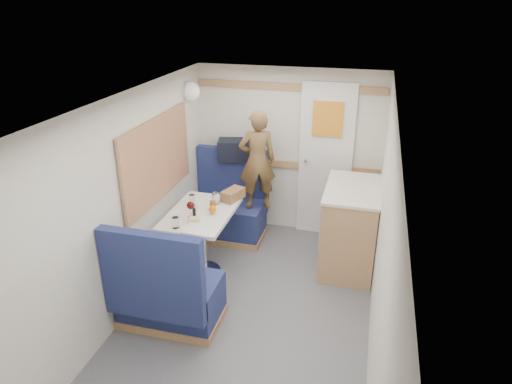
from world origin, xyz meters
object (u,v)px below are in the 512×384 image
(galley_counter, at_px, (350,227))
(duffel_bag, at_px, (240,150))
(person, at_px, (257,161))
(pepper_grinder, at_px, (194,212))
(orange_fruit, at_px, (213,209))
(dinette_table, at_px, (201,225))
(tumbler_left, at_px, (176,223))
(beer_glass, at_px, (213,205))
(wine_glass, at_px, (190,206))
(bench_far, at_px, (228,212))
(tumbler_right, at_px, (216,199))
(tray, at_px, (201,227))
(tumbler_mid, at_px, (192,199))
(cheese_block, at_px, (195,219))
(salt_grinder, at_px, (196,207))
(bench_near, at_px, (167,297))
(bread_loaf, at_px, (233,195))
(dome_light, at_px, (191,91))

(galley_counter, height_order, duffel_bag, duffel_bag)
(person, xyz_separation_m, pepper_grinder, (-0.40, -0.91, -0.26))
(galley_counter, distance_m, person, 1.25)
(galley_counter, distance_m, orange_fruit, 1.48)
(dinette_table, bearing_deg, tumbler_left, -105.41)
(galley_counter, distance_m, beer_glass, 1.47)
(wine_glass, bearing_deg, tumbler_left, -103.33)
(bench_far, relative_size, tumbler_right, 8.68)
(person, distance_m, tray, 1.18)
(bench_far, distance_m, person, 0.82)
(tumbler_mid, relative_size, beer_glass, 1.05)
(dinette_table, xyz_separation_m, cheese_block, (0.03, -0.23, 0.19))
(tray, xyz_separation_m, orange_fruit, (0.01, 0.29, 0.05))
(bench_far, xyz_separation_m, galley_counter, (1.47, -0.31, 0.17))
(tumbler_mid, height_order, salt_grinder, tumbler_mid)
(tumbler_right, bearing_deg, bench_near, -94.42)
(tray, relative_size, tumbler_right, 2.92)
(tray, bearing_deg, pepper_grinder, 127.27)
(bread_loaf, bearing_deg, beer_glass, -113.05)
(dome_light, height_order, bread_loaf, dome_light)
(bench_far, xyz_separation_m, bench_near, (0.00, -1.73, 0.00))
(dome_light, bearing_deg, person, -3.56)
(person, bearing_deg, bread_loaf, 45.47)
(bench_near, bearing_deg, galley_counter, 43.94)
(dinette_table, height_order, tumbler_left, tumbler_left)
(bench_far, bearing_deg, orange_fruit, -81.13)
(tumbler_left, height_order, tumbler_right, tumbler_right)
(cheese_block, xyz_separation_m, tumbler_left, (-0.13, -0.14, 0.02))
(cheese_block, xyz_separation_m, bread_loaf, (0.20, 0.61, 0.02))
(bread_loaf, bearing_deg, salt_grinder, -127.37)
(person, height_order, tray, person)
(cheese_block, distance_m, bread_loaf, 0.64)
(beer_glass, bearing_deg, tumbler_mid, 162.60)
(galley_counter, bearing_deg, person, 166.92)
(salt_grinder, bearing_deg, wine_glass, -86.90)
(galley_counter, relative_size, bread_loaf, 3.44)
(bench_near, relative_size, bread_loaf, 3.93)
(dinette_table, distance_m, bench_far, 0.90)
(person, distance_m, orange_fruit, 0.89)
(bench_near, bearing_deg, beer_glass, 83.90)
(tray, bearing_deg, tumbler_mid, 120.96)
(galley_counter, height_order, salt_grinder, galley_counter)
(beer_glass, relative_size, bread_loaf, 0.35)
(bench_far, xyz_separation_m, orange_fruit, (0.14, -0.88, 0.48))
(orange_fruit, bearing_deg, cheese_block, -116.61)
(dinette_table, distance_m, person, 1.00)
(orange_fruit, distance_m, cheese_block, 0.24)
(bench_far, bearing_deg, galley_counter, -12.10)
(dome_light, xyz_separation_m, tray, (0.52, -1.16, -1.02))
(beer_glass, xyz_separation_m, pepper_grinder, (-0.12, -0.20, -0.00))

